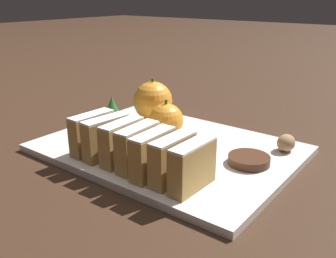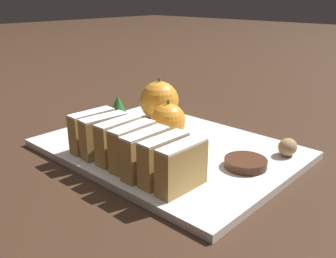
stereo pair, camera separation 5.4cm
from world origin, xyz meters
The scene contains 14 objects.
ground_plane centered at (0.00, 0.00, 0.00)m, with size 6.00×6.00×0.00m, color #382316.
serving_platter centered at (0.00, 0.00, 0.01)m, with size 0.31×0.41×0.01m.
stollen_slice_front centered at (-0.10, -0.12, 0.04)m, with size 0.08×0.03×0.07m.
stollen_slice_second centered at (-0.10, -0.08, 0.04)m, with size 0.08×0.03×0.07m.
stollen_slice_third centered at (-0.10, -0.05, 0.04)m, with size 0.08×0.03×0.07m.
stollen_slice_fourth centered at (-0.10, -0.02, 0.04)m, with size 0.08×0.03×0.07m.
stollen_slice_fifth centered at (-0.09, 0.02, 0.04)m, with size 0.08×0.03×0.07m.
stollen_slice_sixth centered at (-0.10, 0.05, 0.04)m, with size 0.08×0.03×0.07m.
stollen_slice_back centered at (-0.09, 0.08, 0.04)m, with size 0.08×0.03×0.07m.
orange_near centered at (0.03, 0.03, 0.04)m, with size 0.06×0.06×0.07m.
orange_far centered at (0.09, 0.11, 0.05)m, with size 0.08×0.08×0.09m.
walnut centered at (0.10, -0.17, 0.03)m, with size 0.03×0.03×0.03m.
chocolate_cookie centered at (0.02, -0.14, 0.02)m, with size 0.06×0.06×0.01m.
evergreen_sprig centered at (0.02, 0.15, 0.04)m, with size 0.05×0.05×0.06m.
Camera 1 is at (-0.47, -0.36, 0.26)m, focal length 40.00 mm.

